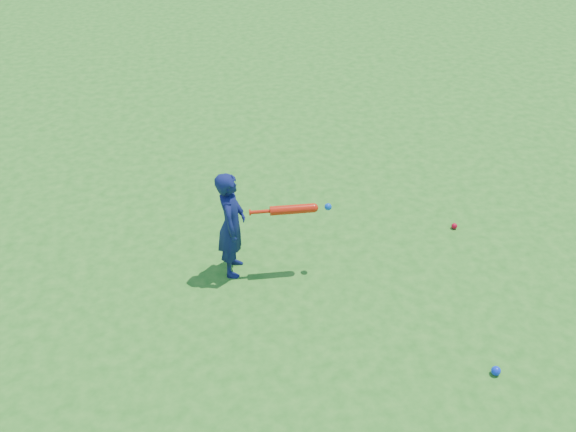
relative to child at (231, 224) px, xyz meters
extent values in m
plane|color=#26771C|center=(-0.54, -0.30, -0.51)|extent=(80.00, 80.00, 0.00)
imported|color=#10184F|center=(0.00, 0.00, 0.00)|extent=(0.31, 0.41, 1.03)
sphere|color=red|center=(2.23, 0.32, -0.48)|extent=(0.06, 0.06, 0.06)
sphere|color=#0D31EA|center=(1.88, -1.53, -0.48)|extent=(0.07, 0.07, 0.07)
cylinder|color=red|center=(0.16, -0.05, 0.14)|extent=(0.01, 0.05, 0.05)
cylinder|color=red|center=(0.25, -0.05, 0.14)|extent=(0.18, 0.04, 0.03)
cylinder|color=red|center=(0.53, -0.05, 0.14)|extent=(0.38, 0.09, 0.08)
sphere|color=red|center=(0.72, -0.06, 0.14)|extent=(0.08, 0.08, 0.08)
sphere|color=blue|center=(0.85, -0.06, 0.14)|extent=(0.06, 0.06, 0.06)
camera|label=1|loc=(-0.17, -4.57, 3.29)|focal=40.00mm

